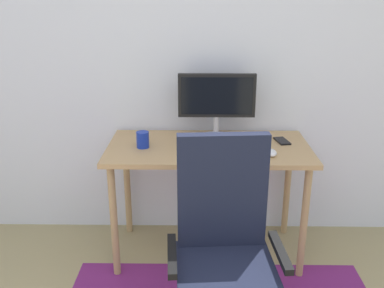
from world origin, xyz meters
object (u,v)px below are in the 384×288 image
at_px(monitor, 217,99).
at_px(computer_mouse, 271,153).
at_px(desk, 208,159).
at_px(cell_phone, 282,141).
at_px(keyboard, 223,154).
at_px(coffee_cup, 143,140).
at_px(office_chair, 224,276).

xyz_separation_m(monitor, computer_mouse, (0.31, -0.33, -0.24)).
relative_size(desk, monitor, 2.54).
bearing_deg(cell_phone, keyboard, -159.21).
xyz_separation_m(monitor, coffee_cup, (-0.46, -0.21, -0.21)).
distance_m(monitor, computer_mouse, 0.52).
bearing_deg(monitor, keyboard, -85.63).
bearing_deg(computer_mouse, cell_phone, 66.40).
bearing_deg(desk, computer_mouse, -23.88).
relative_size(keyboard, coffee_cup, 4.31).
bearing_deg(cell_phone, computer_mouse, -125.56).
distance_m(monitor, office_chair, 1.16).
height_order(keyboard, cell_phone, keyboard).
distance_m(monitor, cell_phone, 0.50).
relative_size(computer_mouse, cell_phone, 0.74).
distance_m(desk, computer_mouse, 0.41).
height_order(keyboard, coffee_cup, coffee_cup).
bearing_deg(keyboard, monitor, 94.37).
distance_m(coffee_cup, office_chair, 0.99).
bearing_deg(keyboard, desk, 114.93).
xyz_separation_m(computer_mouse, coffee_cup, (-0.77, 0.13, 0.03)).
xyz_separation_m(desk, computer_mouse, (0.36, -0.16, 0.11)).
height_order(computer_mouse, coffee_cup, coffee_cup).
distance_m(keyboard, cell_phone, 0.47).
bearing_deg(office_chair, monitor, 86.28).
xyz_separation_m(keyboard, coffee_cup, (-0.48, 0.13, 0.04)).
distance_m(desk, office_chair, 0.85).
bearing_deg(monitor, cell_phone, -12.01).
height_order(cell_phone, office_chair, office_chair).
bearing_deg(coffee_cup, desk, 4.90).
bearing_deg(coffee_cup, office_chair, -58.76).
bearing_deg(coffee_cup, cell_phone, 7.70).
height_order(coffee_cup, cell_phone, coffee_cup).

